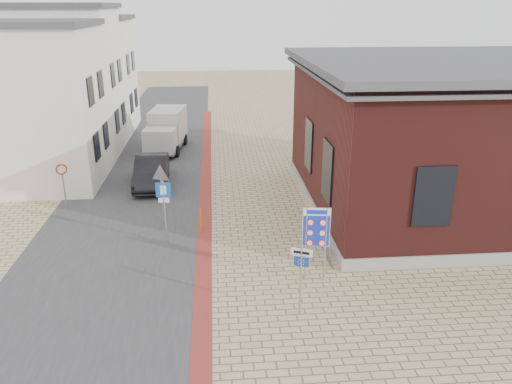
{
  "coord_description": "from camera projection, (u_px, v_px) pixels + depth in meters",
  "views": [
    {
      "loc": [
        -1.46,
        -14.45,
        8.99
      ],
      "look_at": [
        0.08,
        3.53,
        2.2
      ],
      "focal_mm": 35.0,
      "sensor_mm": 36.0,
      "label": 1
    }
  ],
  "objects": [
    {
      "name": "box_truck",
      "position": [
        166.0,
        130.0,
        32.47
      ],
      "size": [
        2.57,
        5.14,
        2.58
      ],
      "rotation": [
        0.0,
        0.0,
        -0.12
      ],
      "color": "slate",
      "rests_on": "ground"
    },
    {
      "name": "bike_rack",
      "position": [
        326.0,
        250.0,
        18.93
      ],
      "size": [
        0.08,
        1.8,
        0.6
      ],
      "color": "slate",
      "rests_on": "ground"
    },
    {
      "name": "ground",
      "position": [
        263.0,
        290.0,
        16.76
      ],
      "size": [
        120.0,
        120.0,
        0.0
      ],
      "primitive_type": "plane",
      "color": "tan",
      "rests_on": "ground"
    },
    {
      "name": "essen_sign",
      "position": [
        301.0,
        269.0,
        14.87
      ],
      "size": [
        0.62,
        0.28,
        2.42
      ],
      "rotation": [
        0.0,
        0.0,
        -0.39
      ],
      "color": "gray",
      "rests_on": "ground"
    },
    {
      "name": "brick_building",
      "position": [
        444.0,
        133.0,
        22.77
      ],
      "size": [
        13.0,
        13.0,
        6.8
      ],
      "color": "gray",
      "rests_on": "ground"
    },
    {
      "name": "road_strip",
      "position": [
        149.0,
        162.0,
        30.3
      ],
      "size": [
        7.0,
        60.0,
        0.02
      ],
      "primitive_type": "cube",
      "color": "#38383A",
      "rests_on": "ground"
    },
    {
      "name": "curb_strip",
      "position": [
        206.0,
        189.0,
        25.92
      ],
      "size": [
        0.6,
        40.0,
        0.02
      ],
      "primitive_type": "cube",
      "color": "maroon",
      "rests_on": "ground"
    },
    {
      "name": "bollard",
      "position": [
        201.0,
        220.0,
        21.09
      ],
      "size": [
        0.09,
        0.09,
        0.92
      ],
      "primitive_type": "cylinder",
      "rotation": [
        0.0,
        0.0,
        0.15
      ],
      "color": "orange",
      "rests_on": "ground"
    },
    {
      "name": "townhouse_mid",
      "position": [
        59.0,
        80.0,
        31.06
      ],
      "size": [
        7.4,
        6.4,
        9.1
      ],
      "color": "white",
      "rests_on": "ground"
    },
    {
      "name": "townhouse_near",
      "position": [
        27.0,
        105.0,
        25.6
      ],
      "size": [
        7.4,
        6.4,
        8.3
      ],
      "color": "white",
      "rests_on": "ground"
    },
    {
      "name": "yield_sign",
      "position": [
        161.0,
        179.0,
        21.35
      ],
      "size": [
        0.88,
        0.4,
        2.6
      ],
      "rotation": [
        0.0,
        0.0,
        -0.38
      ],
      "color": "gray",
      "rests_on": "ground"
    },
    {
      "name": "sedan",
      "position": [
        151.0,
        171.0,
        26.26
      ],
      "size": [
        1.76,
        4.7,
        1.53
      ],
      "primitive_type": "imported",
      "rotation": [
        0.0,
        0.0,
        0.03
      ],
      "color": "black",
      "rests_on": "ground"
    },
    {
      "name": "parking_sign",
      "position": [
        164.0,
        201.0,
        19.42
      ],
      "size": [
        0.58,
        0.07,
        2.65
      ],
      "rotation": [
        0.0,
        0.0,
        -0.04
      ],
      "color": "gray",
      "rests_on": "ground"
    },
    {
      "name": "speed_sign",
      "position": [
        63.0,
        179.0,
        22.98
      ],
      "size": [
        0.48,
        0.24,
        2.19
      ],
      "rotation": [
        0.0,
        0.0,
        0.42
      ],
      "color": "gray",
      "rests_on": "ground"
    },
    {
      "name": "townhouse_far",
      "position": [
        83.0,
        74.0,
        36.79
      ],
      "size": [
        7.4,
        6.4,
        8.3
      ],
      "color": "white",
      "rests_on": "ground"
    },
    {
      "name": "border_sign",
      "position": [
        316.0,
        229.0,
        16.68
      ],
      "size": [
        0.93,
        0.18,
        2.72
      ],
      "rotation": [
        0.0,
        0.0,
        -0.14
      ],
      "color": "gray",
      "rests_on": "ground"
    }
  ]
}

